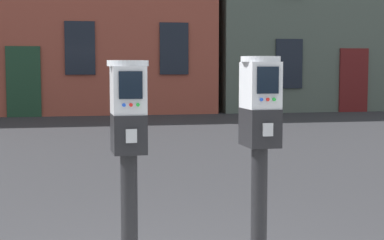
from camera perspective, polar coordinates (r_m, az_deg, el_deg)
parking_meter_near_kerb at (r=3.06m, az=-6.25°, el=-2.08°), size 0.22×0.26×1.36m
parking_meter_twin_adjacent at (r=3.20m, az=6.67°, el=-1.48°), size 0.22×0.26×1.38m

